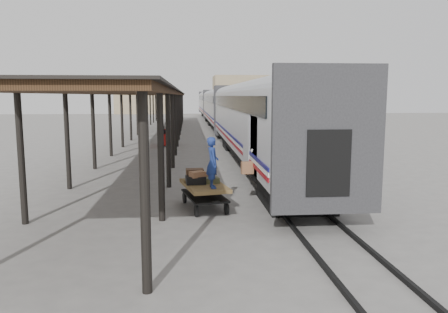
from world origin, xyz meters
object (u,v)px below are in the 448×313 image
baggage_cart (204,190)px  pedestrian (163,136)px  luggage_tug (166,138)px  porter (213,163)px

baggage_cart → pedestrian: (-2.42, 18.84, 0.15)m
baggage_cart → luggage_tug: 19.26m
porter → pedestrian: porter is taller
luggage_tug → pedestrian: bearing=-114.1°
baggage_cart → luggage_tug: size_ratio=1.69×
baggage_cart → porter: porter is taller
baggage_cart → luggage_tug: (-2.24, 19.13, -0.07)m
porter → luggage_tug: bearing=0.7°
pedestrian → luggage_tug: bearing=-130.2°
porter → baggage_cart: bearing=14.5°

